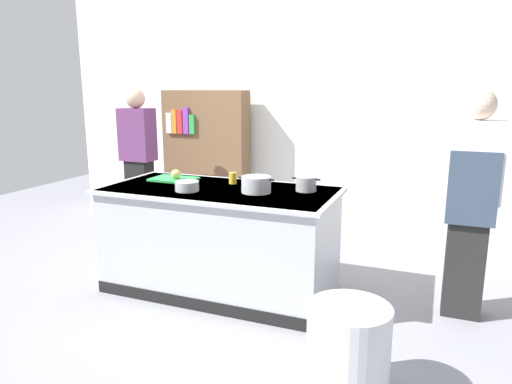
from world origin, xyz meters
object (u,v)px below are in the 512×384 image
Objects in this scene: mixing_bowl at (187,186)px; juice_cup at (233,178)px; sauce_pan at (306,184)px; person_chef at (471,200)px; trash_bin at (348,351)px; bookshelf at (206,158)px; stock_pot at (256,184)px; onion at (176,174)px; person_guest at (139,159)px.

mixing_bowl is 1.95× the size of juice_cup.
person_chef is at bearing 4.03° from sauce_pan.
trash_bin is 3.75m from bookshelf.
juice_cup is 1.93m from trash_bin.
bookshelf reaches higher than trash_bin.
stock_pot reaches higher than trash_bin.
onion is 0.16× the size of trash_bin.
sauce_pan is 0.68m from juice_cup.
person_guest is (-1.37, 1.24, -0.03)m from mixing_bowl.
person_guest is 1.01× the size of bookshelf.
juice_cup is 1.92m from bookshelf.
juice_cup is at bearing 61.17° from mixing_bowl.
stock_pot is 0.41m from juice_cup.
person_chef reaches higher than stock_pot.
person_guest is (-2.28, 0.88, -0.05)m from sauce_pan.
bookshelf is at bearing 137.63° from sauce_pan.
person_chef is 3.60m from person_guest.
person_guest is at bearing -124.22° from bookshelf.
juice_cup is (0.53, 0.09, -0.01)m from onion.
bookshelf reaches higher than mixing_bowl.
sauce_pan is 0.14× the size of person_guest.
sauce_pan is 1.53m from trash_bin.
person_chef reaches higher than sauce_pan.
onion is 1.76m from bookshelf.
person_guest reaches higher than trash_bin.
sauce_pan is at bearing -4.14° from juice_cup.
sauce_pan reaches higher than onion.
onion is 0.05× the size of bookshelf.
person_guest is at bearing 62.35° from person_chef.
sauce_pan is at bearing 21.58° from mixing_bowl.
bookshelf is (0.50, 0.74, -0.06)m from person_guest.
person_guest is at bearing 143.90° from trash_bin.
bookshelf reaches higher than juice_cup.
onion is 2.45m from person_chef.
mixing_bowl is 0.47m from juice_cup.
person_guest reaches higher than onion.
bookshelf is at bearing 137.85° from person_guest.
bookshelf is (-2.39, 2.84, 0.58)m from trash_bin.
stock_pot reaches higher than mixing_bowl.
trash_bin is 1.59m from person_chef.
stock_pot is 0.56× the size of trash_bin.
sauce_pan is 0.43× the size of trash_bin.
bookshelf is (-1.09, 1.57, -0.10)m from juice_cup.
sauce_pan is 2.41m from bookshelf.
stock_pot is 1.57m from trash_bin.
juice_cup reaches higher than mixing_bowl.
juice_cup is (-0.32, 0.25, -0.02)m from stock_pot.
trash_bin is 3.63m from person_guest.
sauce_pan is 1.20× the size of mixing_bowl.
onion is 0.05× the size of person_chef.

